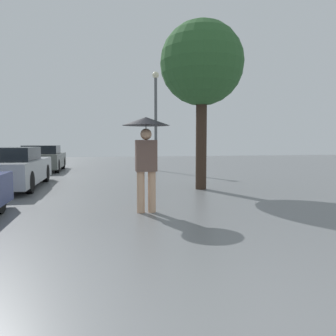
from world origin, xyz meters
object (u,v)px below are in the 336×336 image
street_lamp (156,111)px  parked_car_middle (13,168)px  parked_car_farthest (43,159)px  tree (202,65)px  pedestrian (146,141)px

street_lamp → parked_car_middle: bearing=-135.8°
parked_car_farthest → tree: bearing=-53.1°
pedestrian → street_lamp: 9.85m
pedestrian → parked_car_farthest: (-3.63, 10.49, -0.81)m
parked_car_middle → street_lamp: size_ratio=0.92×
tree → parked_car_middle: bearing=165.1°
parked_car_middle → street_lamp: (5.31, 5.16, 2.32)m
parked_car_farthest → parked_car_middle: bearing=-88.8°
parked_car_middle → parked_car_farthest: bearing=91.2°
tree → street_lamp: size_ratio=1.02×
parked_car_farthest → street_lamp: street_lamp is taller
pedestrian → tree: bearing=55.0°
pedestrian → street_lamp: bearing=79.3°
street_lamp → pedestrian: bearing=-100.7°
pedestrian → parked_car_middle: size_ratio=0.42×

